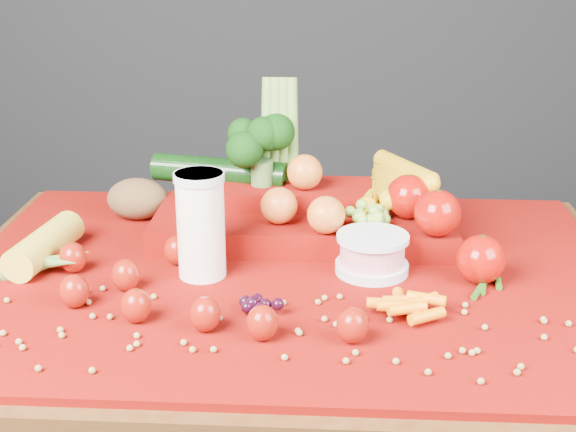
# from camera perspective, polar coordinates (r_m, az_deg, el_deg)

# --- Properties ---
(table) EXTENTS (1.10, 0.80, 0.75)m
(table) POSITION_cam_1_polar(r_m,az_deg,el_deg) (1.33, -0.05, -8.19)
(table) COLOR #36190C
(table) RESTS_ON ground
(red_cloth) EXTENTS (1.05, 0.75, 0.01)m
(red_cloth) POSITION_cam_1_polar(r_m,az_deg,el_deg) (1.29, -0.05, -4.24)
(red_cloth) COLOR #710304
(red_cloth) RESTS_ON table
(milk_glass) EXTENTS (0.08, 0.08, 0.17)m
(milk_glass) POSITION_cam_1_polar(r_m,az_deg,el_deg) (1.25, -6.23, -0.38)
(milk_glass) COLOR white
(milk_glass) RESTS_ON red_cloth
(yogurt_bowl) EXTENTS (0.12, 0.12, 0.06)m
(yogurt_bowl) POSITION_cam_1_polar(r_m,az_deg,el_deg) (1.28, 6.01, -2.58)
(yogurt_bowl) COLOR silver
(yogurt_bowl) RESTS_ON red_cloth
(strawberry_scatter) EXTENTS (0.48, 0.28, 0.05)m
(strawberry_scatter) POSITION_cam_1_polar(r_m,az_deg,el_deg) (1.18, -8.29, -5.17)
(strawberry_scatter) COLOR maroon
(strawberry_scatter) RESTS_ON red_cloth
(dark_grape_cluster) EXTENTS (0.06, 0.05, 0.03)m
(dark_grape_cluster) POSITION_cam_1_polar(r_m,az_deg,el_deg) (1.15, -1.91, -6.42)
(dark_grape_cluster) COLOR black
(dark_grape_cluster) RESTS_ON red_cloth
(soybean_scatter) EXTENTS (0.84, 0.24, 0.01)m
(soybean_scatter) POSITION_cam_1_polar(r_m,az_deg,el_deg) (1.10, -0.69, -8.08)
(soybean_scatter) COLOR olive
(soybean_scatter) RESTS_ON red_cloth
(corn_ear) EXTENTS (0.20, 0.25, 0.06)m
(corn_ear) POSITION_cam_1_polar(r_m,az_deg,el_deg) (1.34, -16.84, -2.81)
(corn_ear) COLOR gold
(corn_ear) RESTS_ON red_cloth
(potato) EXTENTS (0.11, 0.08, 0.08)m
(potato) POSITION_cam_1_polar(r_m,az_deg,el_deg) (1.52, -10.65, 1.21)
(potato) COLOR brown
(potato) RESTS_ON red_cloth
(baby_carrot_pile) EXTENTS (0.18, 0.17, 0.03)m
(baby_carrot_pile) POSITION_cam_1_polar(r_m,az_deg,el_deg) (1.16, 8.25, -6.08)
(baby_carrot_pile) COLOR orange
(baby_carrot_pile) RESTS_ON red_cloth
(green_bean_pile) EXTENTS (0.14, 0.12, 0.01)m
(green_bean_pile) POSITION_cam_1_polar(r_m,az_deg,el_deg) (1.29, 14.28, -4.20)
(green_bean_pile) COLOR #265814
(green_bean_pile) RESTS_ON red_cloth
(produce_mound) EXTENTS (0.61, 0.37, 0.27)m
(produce_mound) POSITION_cam_1_polar(r_m,az_deg,el_deg) (1.41, 2.09, 0.77)
(produce_mound) COLOR #710304
(produce_mound) RESTS_ON red_cloth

